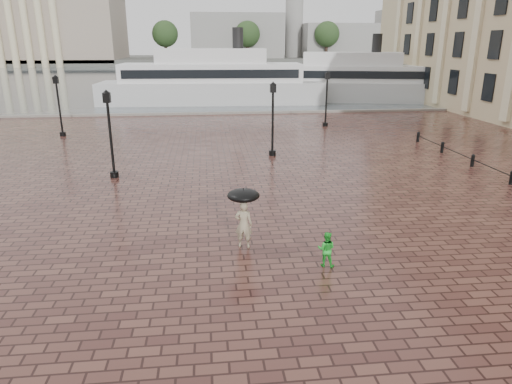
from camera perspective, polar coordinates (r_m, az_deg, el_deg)
ground at (r=15.42m, az=-1.60°, el=-7.83°), size 300.00×300.00×0.00m
harbour_water at (r=106.04m, az=-5.84°, el=14.38°), size 240.00×240.00×0.00m
quay_edge at (r=46.33m, az=-4.92°, el=9.68°), size 80.00×0.60×0.30m
far_shore at (r=173.92m, az=-6.14°, el=16.13°), size 300.00×60.00×2.00m
museum at (r=167.51m, az=-26.54°, el=18.79°), size 57.00×32.50×26.00m
distant_skyline at (r=171.08m, az=11.05°, el=18.71°), size 102.50×22.00×33.00m
far_trees at (r=151.85m, az=-6.19°, el=19.03°), size 188.00×8.00×13.50m
bollard_row at (r=26.09m, az=29.34°, el=1.67°), size 0.22×21.22×0.73m
street_lamps at (r=31.63m, az=-7.05°, el=9.95°), size 21.44×14.44×4.40m
adult_pedestrian at (r=15.64m, az=-1.55°, el=-4.08°), size 0.69×0.54×1.67m
child_pedestrian at (r=14.62m, az=8.78°, el=-7.07°), size 0.67×0.60×1.15m
ferry_near at (r=54.82m, az=-5.53°, el=13.63°), size 25.95×7.28×8.43m
ferry_far at (r=58.35m, az=11.69°, el=13.43°), size 24.48×11.08×7.81m
umbrella at (r=15.27m, az=-1.59°, el=-0.43°), size 1.10×1.10×1.14m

